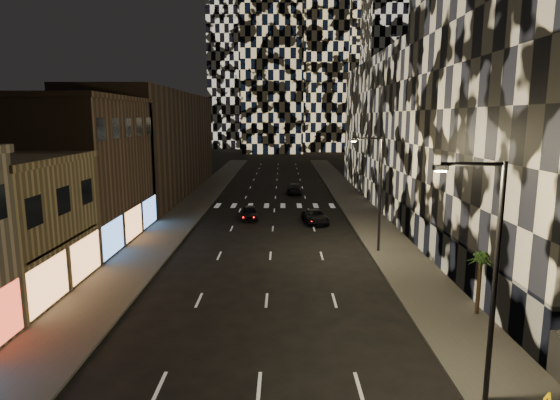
{
  "coord_description": "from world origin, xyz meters",
  "views": [
    {
      "loc": [
        0.92,
        -6.1,
        10.64
      ],
      "look_at": [
        0.79,
        20.07,
        6.0
      ],
      "focal_mm": 30.0,
      "sensor_mm": 36.0,
      "label": 1
    }
  ],
  "objects_px": {
    "car_dark_oncoming": "(295,188)",
    "car_dark_rightlane": "(315,217)",
    "streetlight_near": "(489,267)",
    "streetlight_far": "(377,186)",
    "car_dark_midlane": "(250,213)",
    "palm_tree": "(481,263)"
  },
  "relations": [
    {
      "from": "car_dark_oncoming",
      "to": "car_dark_rightlane",
      "type": "distance_m",
      "value": 18.99
    },
    {
      "from": "streetlight_near",
      "to": "streetlight_far",
      "type": "bearing_deg",
      "value": 90.0
    },
    {
      "from": "car_dark_rightlane",
      "to": "car_dark_oncoming",
      "type": "bearing_deg",
      "value": 87.86
    },
    {
      "from": "car_dark_midlane",
      "to": "car_dark_oncoming",
      "type": "bearing_deg",
      "value": 68.18
    },
    {
      "from": "streetlight_far",
      "to": "palm_tree",
      "type": "bearing_deg",
      "value": -75.46
    },
    {
      "from": "streetlight_far",
      "to": "palm_tree",
      "type": "height_order",
      "value": "streetlight_far"
    },
    {
      "from": "streetlight_far",
      "to": "car_dark_midlane",
      "type": "xyz_separation_m",
      "value": [
        -10.85,
        12.26,
        -4.64
      ]
    },
    {
      "from": "streetlight_near",
      "to": "palm_tree",
      "type": "relative_size",
      "value": 2.61
    },
    {
      "from": "streetlight_far",
      "to": "car_dark_oncoming",
      "type": "height_order",
      "value": "streetlight_far"
    },
    {
      "from": "car_dark_oncoming",
      "to": "palm_tree",
      "type": "distance_m",
      "value": 42.41
    },
    {
      "from": "car_dark_oncoming",
      "to": "palm_tree",
      "type": "relative_size",
      "value": 1.47
    },
    {
      "from": "streetlight_near",
      "to": "car_dark_midlane",
      "type": "distance_m",
      "value": 34.35
    },
    {
      "from": "streetlight_near",
      "to": "car_dark_rightlane",
      "type": "height_order",
      "value": "streetlight_near"
    },
    {
      "from": "streetlight_far",
      "to": "car_dark_midlane",
      "type": "relative_size",
      "value": 2.15
    },
    {
      "from": "car_dark_midlane",
      "to": "palm_tree",
      "type": "distance_m",
      "value": 28.21
    },
    {
      "from": "car_dark_oncoming",
      "to": "streetlight_near",
      "type": "bearing_deg",
      "value": 97.97
    },
    {
      "from": "streetlight_far",
      "to": "car_dark_rightlane",
      "type": "relative_size",
      "value": 1.87
    },
    {
      "from": "streetlight_near",
      "to": "streetlight_far",
      "type": "relative_size",
      "value": 1.0
    },
    {
      "from": "streetlight_near",
      "to": "car_dark_rightlane",
      "type": "distance_m",
      "value": 30.99
    },
    {
      "from": "streetlight_far",
      "to": "palm_tree",
      "type": "distance_m",
      "value": 12.75
    },
    {
      "from": "streetlight_far",
      "to": "palm_tree",
      "type": "xyz_separation_m",
      "value": [
        3.15,
        -12.13,
        -2.36
      ]
    },
    {
      "from": "car_dark_midlane",
      "to": "palm_tree",
      "type": "height_order",
      "value": "palm_tree"
    }
  ]
}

